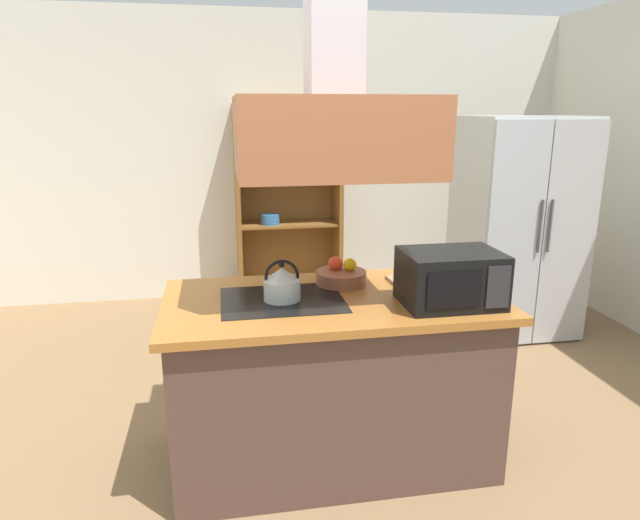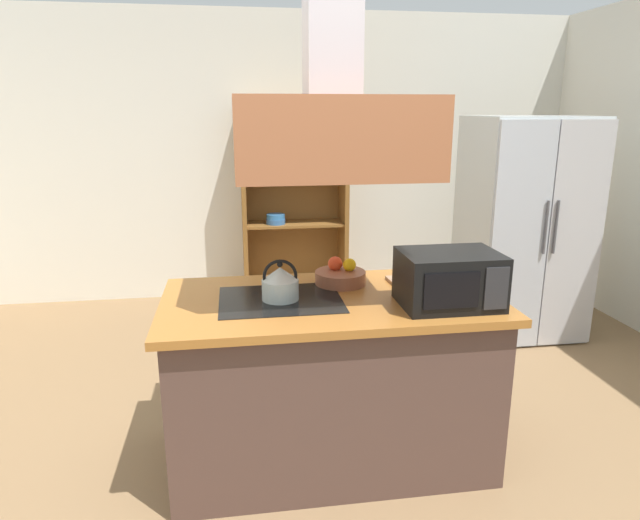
# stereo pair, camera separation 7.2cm
# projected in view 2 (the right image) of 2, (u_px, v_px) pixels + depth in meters

# --- Properties ---
(ground_plane) EXTENTS (7.80, 7.80, 0.00)m
(ground_plane) POSITION_uv_depth(u_px,v_px,m) (318.00, 465.00, 2.94)
(ground_plane) COLOR olive
(wall_back) EXTENTS (6.00, 0.12, 2.70)m
(wall_back) POSITION_uv_depth(u_px,v_px,m) (272.00, 158.00, 5.45)
(wall_back) COLOR silver
(wall_back) RESTS_ON ground
(kitchen_island) EXTENTS (1.68, 0.89, 0.90)m
(kitchen_island) POSITION_uv_depth(u_px,v_px,m) (330.00, 378.00, 2.91)
(kitchen_island) COLOR #4F3830
(kitchen_island) RESTS_ON ground
(range_hood) EXTENTS (0.90, 0.70, 1.19)m
(range_hood) POSITION_uv_depth(u_px,v_px,m) (332.00, 113.00, 2.56)
(range_hood) COLOR #A05C38
(refrigerator) EXTENTS (0.90, 0.77, 1.76)m
(refrigerator) POSITION_uv_depth(u_px,v_px,m) (523.00, 228.00, 4.51)
(refrigerator) COLOR silver
(refrigerator) RESTS_ON ground
(dish_cabinet) EXTENTS (1.00, 0.40, 1.86)m
(dish_cabinet) POSITION_uv_depth(u_px,v_px,m) (294.00, 214.00, 5.40)
(dish_cabinet) COLOR brown
(dish_cabinet) RESTS_ON ground
(kettle) EXTENTS (0.18, 0.18, 0.20)m
(kettle) POSITION_uv_depth(u_px,v_px,m) (280.00, 283.00, 2.73)
(kettle) COLOR #ADBDBB
(kettle) RESTS_ON kitchen_island
(cutting_board) EXTENTS (0.35, 0.25, 0.02)m
(cutting_board) POSITION_uv_depth(u_px,v_px,m) (422.00, 282.00, 3.01)
(cutting_board) COLOR #A47D5C
(cutting_board) RESTS_ON kitchen_island
(microwave) EXTENTS (0.46, 0.35, 0.26)m
(microwave) POSITION_uv_depth(u_px,v_px,m) (449.00, 279.00, 2.65)
(microwave) COLOR black
(microwave) RESTS_ON kitchen_island
(fruit_bowl) EXTENTS (0.27, 0.27, 0.14)m
(fruit_bowl) POSITION_uv_depth(u_px,v_px,m) (340.00, 276.00, 3.00)
(fruit_bowl) COLOR brown
(fruit_bowl) RESTS_ON kitchen_island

